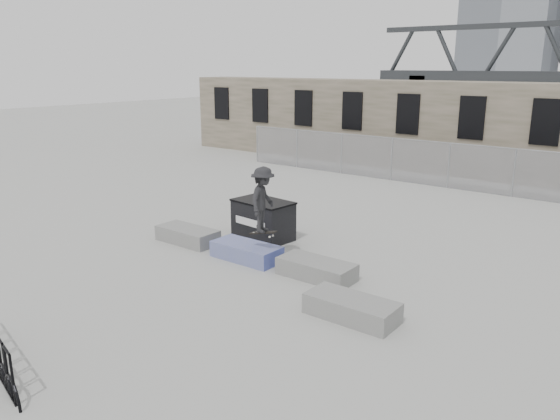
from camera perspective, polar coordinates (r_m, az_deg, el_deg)
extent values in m
plane|color=#A0A19C|center=(14.75, -0.91, -6.09)|extent=(120.00, 120.00, 0.00)
cube|color=#685F4C|center=(28.50, 20.12, 7.92)|extent=(36.00, 2.50, 4.50)
cube|color=black|center=(35.68, -6.10, 11.02)|extent=(1.20, 0.12, 2.00)
cube|color=black|center=(33.55, -2.07, 10.85)|extent=(1.20, 0.12, 2.00)
cube|color=black|center=(31.61, 2.48, 10.59)|extent=(1.20, 0.12, 2.00)
cube|color=black|center=(29.88, 7.57, 10.23)|extent=(1.20, 0.12, 2.00)
cube|color=black|center=(28.41, 13.22, 9.73)|extent=(1.20, 0.12, 2.00)
cube|color=black|center=(27.23, 19.40, 9.07)|extent=(1.20, 0.12, 2.00)
cube|color=black|center=(26.40, 26.03, 8.25)|extent=(1.20, 0.12, 2.00)
cylinder|color=gray|center=(30.71, -2.41, 6.90)|extent=(0.06, 0.06, 2.00)
cylinder|color=gray|center=(29.04, 1.77, 6.44)|extent=(0.06, 0.06, 2.00)
cylinder|color=gray|center=(27.53, 6.43, 5.88)|extent=(0.06, 0.06, 2.00)
cylinder|color=gray|center=(26.23, 11.58, 5.22)|extent=(0.06, 0.06, 2.00)
cylinder|color=gray|center=(25.16, 17.20, 4.45)|extent=(0.06, 0.06, 2.00)
cylinder|color=gray|center=(24.35, 23.24, 3.57)|extent=(0.06, 0.06, 2.00)
cube|color=#99999E|center=(25.16, 17.20, 4.45)|extent=(22.00, 0.02, 2.00)
cylinder|color=gray|center=(25.01, 17.38, 6.70)|extent=(22.00, 0.04, 0.04)
cube|color=gray|center=(17.01, -9.63, -2.61)|extent=(2.00, 0.90, 0.45)
cube|color=#2D471E|center=(16.96, -9.66, -2.07)|extent=(1.76, 0.66, 0.10)
cube|color=#3A49AF|center=(15.35, -3.52, -4.36)|extent=(2.00, 0.90, 0.45)
cube|color=#2D471E|center=(15.29, -3.53, -3.77)|extent=(1.76, 0.66, 0.10)
cube|color=gray|center=(14.08, 3.83, -6.19)|extent=(2.00, 0.90, 0.45)
cube|color=#2D471E|center=(14.02, 3.84, -5.55)|extent=(1.76, 0.66, 0.10)
cube|color=gray|center=(12.02, 7.49, -10.13)|extent=(2.00, 0.90, 0.45)
cube|color=#2D471E|center=(11.95, 7.52, -9.41)|extent=(1.76, 0.66, 0.10)
cube|color=black|center=(17.04, -1.77, -1.09)|extent=(1.91, 1.27, 1.18)
cube|color=black|center=(16.88, -1.79, 0.89)|extent=(1.96, 1.32, 0.05)
cube|color=white|center=(16.65, -3.15, -1.33)|extent=(1.27, 0.15, 0.23)
torus|color=black|center=(10.55, -26.96, -14.15)|extent=(0.88, 0.25, 0.89)
torus|color=black|center=(10.16, -26.37, -15.24)|extent=(0.88, 0.25, 0.89)
cube|color=gray|center=(71.78, 14.52, 11.86)|extent=(2.00, 3.00, 4.00)
imported|color=black|center=(14.48, -1.80, 1.09)|extent=(0.97, 1.29, 1.77)
cube|color=black|center=(14.73, -1.77, -2.37)|extent=(0.81, 0.31, 0.18)
cylinder|color=beige|center=(14.86, -2.77, -2.42)|extent=(0.06, 0.03, 0.06)
cylinder|color=beige|center=(14.96, -2.42, -2.29)|extent=(0.06, 0.03, 0.06)
cylinder|color=beige|center=(14.52, -1.09, -2.82)|extent=(0.06, 0.03, 0.06)
cylinder|color=beige|center=(14.63, -0.74, -2.69)|extent=(0.06, 0.03, 0.06)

